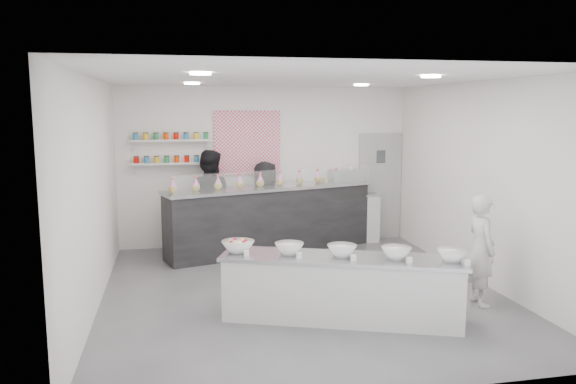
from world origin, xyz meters
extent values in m
plane|color=#515156|center=(0.00, 0.00, 0.00)|extent=(6.00, 6.00, 0.00)
plane|color=white|center=(0.00, 0.00, 3.00)|extent=(6.00, 6.00, 0.00)
plane|color=white|center=(0.00, 3.00, 1.50)|extent=(5.50, 0.00, 5.50)
plane|color=white|center=(-2.75, 0.00, 1.50)|extent=(0.00, 6.00, 6.00)
plane|color=white|center=(2.75, 0.00, 1.50)|extent=(0.00, 6.00, 6.00)
cube|color=#9F9F9D|center=(2.30, 2.97, 1.05)|extent=(0.88, 0.04, 2.10)
cube|color=#EC3263|center=(-0.35, 2.98, 1.95)|extent=(1.25, 0.03, 1.20)
cube|color=silver|center=(-1.75, 2.90, 1.60)|extent=(1.45, 0.22, 0.04)
cube|color=silver|center=(-1.75, 2.90, 2.02)|extent=(1.45, 0.22, 0.04)
cylinder|color=white|center=(-1.40, -1.00, 2.98)|extent=(0.24, 0.24, 0.02)
cylinder|color=white|center=(1.40, -1.00, 2.98)|extent=(0.24, 0.24, 0.02)
cylinder|color=white|center=(-1.40, 1.60, 2.98)|extent=(0.24, 0.24, 0.02)
cylinder|color=white|center=(1.40, 1.60, 2.98)|extent=(0.24, 0.24, 0.02)
cube|color=silver|center=(0.25, -1.15, 0.40)|extent=(3.01, 1.68, 0.81)
cube|color=black|center=(-0.02, 2.36, 0.60)|extent=(3.93, 1.78, 1.21)
cube|color=white|center=(0.07, 2.03, 1.37)|extent=(3.68, 1.10, 0.33)
cube|color=silver|center=(1.55, 2.78, 0.47)|extent=(1.27, 0.40, 0.94)
cube|color=#93969E|center=(1.52, 2.78, 1.18)|extent=(0.61, 0.42, 0.46)
imported|color=silver|center=(2.22, -0.97, 0.74)|extent=(0.39, 0.56, 1.48)
imported|color=black|center=(-1.11, 2.61, 0.93)|extent=(1.11, 1.01, 1.86)
imported|color=black|center=(-0.08, 2.61, 0.82)|extent=(0.91, 0.73, 1.63)
camera|label=1|loc=(-1.73, -7.51, 2.60)|focal=35.00mm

